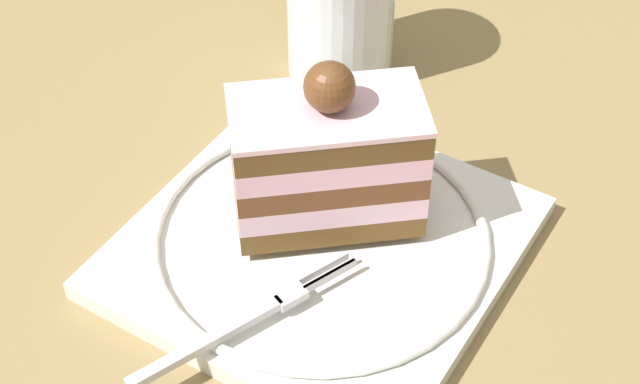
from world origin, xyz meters
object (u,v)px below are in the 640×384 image
at_px(dessert_plate, 320,243).
at_px(drink_glass_near, 341,2).
at_px(cake_slice, 327,159).
at_px(fork, 254,316).

relative_size(dessert_plate, drink_glass_near, 2.10).
distance_m(dessert_plate, drink_glass_near, 0.17).
distance_m(cake_slice, drink_glass_near, 0.15).
height_order(fork, drink_glass_near, drink_glass_near).
bearing_deg(fork, drink_glass_near, 122.73).
height_order(dessert_plate, drink_glass_near, drink_glass_near).
relative_size(cake_slice, drink_glass_near, 1.02).
distance_m(cake_slice, fork, 0.09).
relative_size(cake_slice, fork, 0.85).
distance_m(dessert_plate, fork, 0.07).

